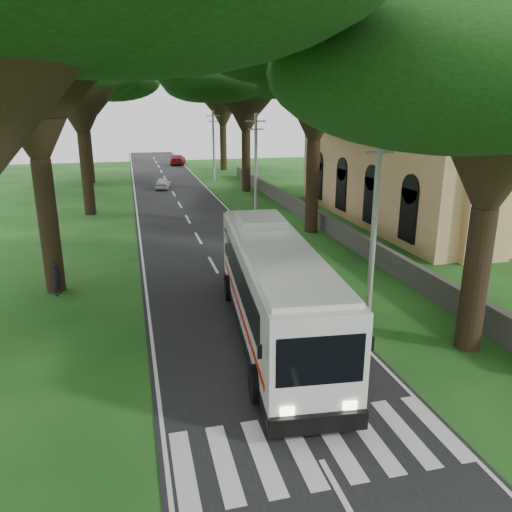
{
  "coord_description": "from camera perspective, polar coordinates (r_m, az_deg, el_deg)",
  "views": [
    {
      "loc": [
        -4.18,
        -12.29,
        8.61
      ],
      "look_at": [
        0.99,
        8.14,
        2.2
      ],
      "focal_mm": 35.0,
      "sensor_mm": 36.0,
      "label": 1
    }
  ],
  "objects": [
    {
      "name": "pole_mid",
      "position": [
        39.74,
        -0.02,
        10.52
      ],
      "size": [
        1.6,
        0.24,
        8.0
      ],
      "color": "gray",
      "rests_on": "ground"
    },
    {
      "name": "property_wall",
      "position": [
        39.43,
        5.66,
        5.11
      ],
      "size": [
        0.35,
        50.0,
        1.2
      ],
      "primitive_type": "cube",
      "color": "#383533",
      "rests_on": "ground"
    },
    {
      "name": "distant_car_a",
      "position": [
        54.37,
        -10.59,
        8.18
      ],
      "size": [
        2.05,
        3.68,
        1.18
      ],
      "primitive_type": "imported",
      "rotation": [
        0.0,
        0.0,
        2.94
      ],
      "color": "#AAAAAF",
      "rests_on": "road"
    },
    {
      "name": "tree_r_mida",
      "position": [
        34.77,
        7.01,
        23.76
      ],
      "size": [
        14.33,
        14.33,
        16.02
      ],
      "color": "black",
      "rests_on": "ground"
    },
    {
      "name": "distant_car_c",
      "position": [
        76.74,
        -8.92,
        10.84
      ],
      "size": [
        2.88,
        5.27,
        1.45
      ],
      "primitive_type": "imported",
      "rotation": [
        0.0,
        0.0,
        2.96
      ],
      "color": "maroon",
      "rests_on": "road"
    },
    {
      "name": "tree_l_far",
      "position": [
        60.52,
        -19.35,
        18.84
      ],
      "size": [
        14.25,
        14.25,
        14.74
      ],
      "color": "black",
      "rests_on": "ground"
    },
    {
      "name": "ground",
      "position": [
        15.58,
        3.98,
        -16.68
      ],
      "size": [
        140.0,
        140.0,
        0.0
      ],
      "primitive_type": "plane",
      "color": "#164A15",
      "rests_on": "ground"
    },
    {
      "name": "crosswalk",
      "position": [
        14.05,
        6.68,
        -20.99
      ],
      "size": [
        8.0,
        3.0,
        0.01
      ],
      "primitive_type": "cube",
      "color": "silver",
      "rests_on": "ground"
    },
    {
      "name": "pole_near",
      "position": [
        21.16,
        13.42,
        4.37
      ],
      "size": [
        1.6,
        0.24,
        8.0
      ],
      "color": "gray",
      "rests_on": "ground"
    },
    {
      "name": "church",
      "position": [
        40.55,
        19.15,
        10.77
      ],
      "size": [
        14.0,
        24.0,
        11.6
      ],
      "color": "tan",
      "rests_on": "ground"
    },
    {
      "name": "coach_bus",
      "position": [
        18.86,
        2.05,
        -3.54
      ],
      "size": [
        3.91,
        12.94,
        3.76
      ],
      "rotation": [
        0.0,
        0.0,
        -0.1
      ],
      "color": "silver",
      "rests_on": "ground"
    },
    {
      "name": "tree_r_near",
      "position": [
        18.55,
        26.84,
        21.1
      ],
      "size": [
        14.69,
        14.69,
        13.71
      ],
      "color": "black",
      "rests_on": "ground"
    },
    {
      "name": "road",
      "position": [
        38.5,
        -7.63,
        3.86
      ],
      "size": [
        8.0,
        120.0,
        0.04
      ],
      "primitive_type": "cube",
      "color": "black",
      "rests_on": "ground"
    },
    {
      "name": "pole_far",
      "position": [
        59.26,
        -4.88,
        12.57
      ],
      "size": [
        1.6,
        0.24,
        8.0
      ],
      "color": "gray",
      "rests_on": "ground"
    },
    {
      "name": "tree_l_midb",
      "position": [
        42.64,
        -20.08,
        21.81
      ],
      "size": [
        12.66,
        12.66,
        15.88
      ],
      "color": "black",
      "rests_on": "ground"
    },
    {
      "name": "tree_r_far",
      "position": [
        69.54,
        -3.91,
        19.61
      ],
      "size": [
        14.2,
        14.2,
        15.07
      ],
      "color": "black",
      "rests_on": "ground"
    },
    {
      "name": "tree_r_midb",
      "position": [
        51.75,
        -1.2,
        20.76
      ],
      "size": [
        15.67,
        15.67,
        15.51
      ],
      "color": "black",
      "rests_on": "ground"
    },
    {
      "name": "pedestrian",
      "position": [
        25.15,
        -21.8,
        -2.43
      ],
      "size": [
        0.55,
        0.68,
        1.6
      ],
      "primitive_type": "imported",
      "rotation": [
        0.0,
        0.0,
        1.24
      ],
      "color": "black",
      "rests_on": "ground"
    }
  ]
}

